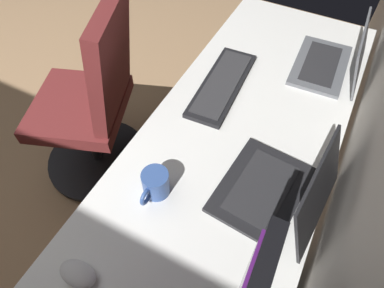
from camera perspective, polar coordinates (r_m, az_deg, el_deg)
name	(u,v)px	position (r m, az deg, el deg)	size (l,w,h in m)	color
desk	(206,205)	(1.08, 2.39, -10.24)	(2.22, 0.64, 0.73)	white
laptop_leftmost	(282,191)	(1.00, 15.04, -7.60)	(0.33, 0.32, 0.23)	black
laptop_left	(336,60)	(1.47, 23.17, 12.88)	(0.34, 0.26, 0.20)	#595B60
keyboard_main	(222,84)	(1.32, 5.12, 10.04)	(0.43, 0.16, 0.02)	black
mouse_spare	(78,274)	(0.96, -18.76, -20.04)	(0.06, 0.10, 0.03)	silver
coffee_mug	(155,184)	(1.00, -6.23, -6.70)	(0.12, 0.08, 0.09)	#335193
office_chair	(94,109)	(1.67, -16.18, 5.66)	(0.56, 0.61, 0.97)	maroon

